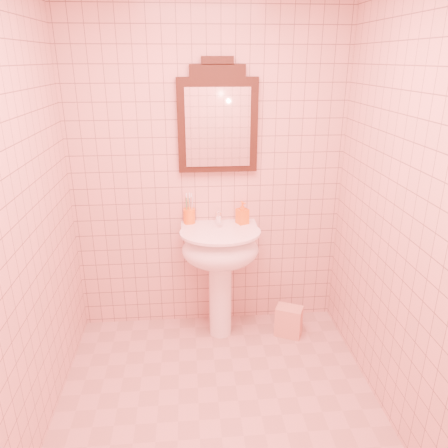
{
  "coord_description": "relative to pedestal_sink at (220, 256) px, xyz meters",
  "views": [
    {
      "loc": [
        -0.15,
        -2.02,
        2.02
      ],
      "look_at": [
        0.07,
        0.55,
        1.04
      ],
      "focal_mm": 35.0,
      "sensor_mm": 36.0,
      "label": 1
    }
  ],
  "objects": [
    {
      "name": "floor",
      "position": [
        -0.07,
        -0.87,
        -0.66
      ],
      "size": [
        2.2,
        2.2,
        0.0
      ],
      "primitive_type": "plane",
      "color": "tan",
      "rests_on": "ground"
    },
    {
      "name": "back_wall",
      "position": [
        -0.07,
        0.23,
        0.59
      ],
      "size": [
        2.0,
        0.02,
        2.5
      ],
      "primitive_type": "cube",
      "color": "#CF9D90",
      "rests_on": "floor"
    },
    {
      "name": "pedestal_sink",
      "position": [
        0.0,
        0.0,
        0.0
      ],
      "size": [
        0.58,
        0.58,
        0.86
      ],
      "color": "white",
      "rests_on": "floor"
    },
    {
      "name": "faucet",
      "position": [
        -0.0,
        0.14,
        0.26
      ],
      "size": [
        0.04,
        0.16,
        0.11
      ],
      "color": "white",
      "rests_on": "pedestal_sink"
    },
    {
      "name": "mirror",
      "position": [
        -0.0,
        0.2,
        0.95
      ],
      "size": [
        0.56,
        0.06,
        0.78
      ],
      "color": "black",
      "rests_on": "back_wall"
    },
    {
      "name": "toothbrush_cup",
      "position": [
        -0.22,
        0.18,
        0.26
      ],
      "size": [
        0.09,
        0.09,
        0.21
      ],
      "rotation": [
        0.0,
        0.0,
        -0.29
      ],
      "color": "orange",
      "rests_on": "pedestal_sink"
    },
    {
      "name": "soap_dispenser",
      "position": [
        0.18,
        0.13,
        0.29
      ],
      "size": [
        0.1,
        0.1,
        0.17
      ],
      "primitive_type": "imported",
      "rotation": [
        0.0,
        0.0,
        0.43
      ],
      "color": "orange",
      "rests_on": "pedestal_sink"
    },
    {
      "name": "towel",
      "position": [
        0.52,
        -0.06,
        -0.54
      ],
      "size": [
        0.23,
        0.2,
        0.24
      ],
      "primitive_type": "cube",
      "rotation": [
        0.0,
        0.0,
        -0.43
      ],
      "color": "tan",
      "rests_on": "floor"
    }
  ]
}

